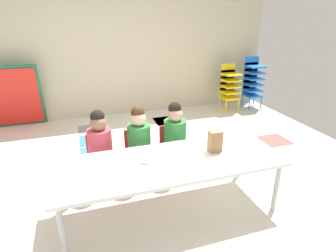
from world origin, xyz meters
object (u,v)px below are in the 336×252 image
(kid_chair_yellow_stack, at_px, (229,85))
(paper_plate_center_table, at_px, (108,179))
(paper_bag_brown, at_px, (215,141))
(kid_chair_blue_stack, at_px, (253,80))
(seated_child_near_camera, at_px, (100,142))
(folded_activity_table, at_px, (13,97))
(seated_child_middle_seat, at_px, (139,137))
(seated_child_far_right, at_px, (175,133))
(donut_powdered_on_plate, at_px, (145,161))
(craft_table, at_px, (170,164))
(paper_plate_near_edge, at_px, (145,163))

(kid_chair_yellow_stack, relative_size, paper_plate_center_table, 5.11)
(paper_bag_brown, bearing_deg, kid_chair_blue_stack, 49.89)
(kid_chair_blue_stack, bearing_deg, seated_child_near_camera, -148.31)
(folded_activity_table, bearing_deg, seated_child_near_camera, -62.22)
(seated_child_middle_seat, bearing_deg, folded_activity_table, 125.51)
(seated_child_near_camera, distance_m, paper_bag_brown, 1.23)
(seated_child_middle_seat, xyz_separation_m, folded_activity_table, (-1.64, 2.29, -0.02))
(seated_child_near_camera, bearing_deg, seated_child_middle_seat, 0.00)
(seated_child_far_right, bearing_deg, seated_child_near_camera, 180.00)
(seated_child_far_right, relative_size, donut_powdered_on_plate, 8.92)
(seated_child_near_camera, distance_m, donut_powdered_on_plate, 0.69)
(paper_bag_brown, bearing_deg, craft_table, -174.55)
(seated_child_far_right, xyz_separation_m, kid_chair_yellow_stack, (1.87, 2.01, -0.04))
(kid_chair_yellow_stack, relative_size, paper_bag_brown, 4.18)
(kid_chair_yellow_stack, bearing_deg, craft_table, -129.06)
(craft_table, height_order, folded_activity_table, folded_activity_table)
(seated_child_far_right, distance_m, paper_plate_center_table, 1.15)
(folded_activity_table, relative_size, paper_plate_center_table, 6.04)
(paper_plate_center_table, bearing_deg, paper_plate_near_edge, 25.21)
(craft_table, distance_m, kid_chair_yellow_stack, 3.39)
(kid_chair_blue_stack, xyz_separation_m, paper_plate_center_table, (-3.26, -2.78, -0.02))
(paper_bag_brown, bearing_deg, paper_plate_near_edge, -178.57)
(seated_child_far_right, relative_size, folded_activity_table, 0.84)
(folded_activity_table, bearing_deg, paper_bag_brown, -51.43)
(seated_child_middle_seat, distance_m, donut_powdered_on_plate, 0.60)
(seated_child_middle_seat, relative_size, paper_plate_near_edge, 5.10)
(seated_child_middle_seat, relative_size, kid_chair_yellow_stack, 1.00)
(seated_child_middle_seat, xyz_separation_m, paper_bag_brown, (0.65, -0.58, 0.11))
(seated_child_far_right, relative_size, kid_chair_yellow_stack, 1.00)
(craft_table, distance_m, seated_child_middle_seat, 0.64)
(paper_plate_near_edge, distance_m, donut_powdered_on_plate, 0.02)
(craft_table, distance_m, seated_child_far_right, 0.68)
(kid_chair_yellow_stack, height_order, folded_activity_table, folded_activity_table)
(seated_child_near_camera, height_order, paper_plate_near_edge, seated_child_near_camera)
(folded_activity_table, bearing_deg, kid_chair_blue_stack, -3.59)
(kid_chair_yellow_stack, xyz_separation_m, kid_chair_blue_stack, (0.53, 0.00, 0.06))
(seated_child_far_right, height_order, kid_chair_blue_stack, kid_chair_blue_stack)
(craft_table, bearing_deg, paper_plate_center_table, -166.53)
(seated_child_near_camera, distance_m, kid_chair_blue_stack, 3.83)
(kid_chair_blue_stack, relative_size, donut_powdered_on_plate, 10.11)
(kid_chair_yellow_stack, bearing_deg, paper_plate_center_table, -134.52)
(kid_chair_yellow_stack, height_order, paper_plate_near_edge, kid_chair_yellow_stack)
(craft_table, height_order, seated_child_near_camera, seated_child_near_camera)
(folded_activity_table, relative_size, paper_plate_near_edge, 6.04)
(seated_child_far_right, relative_size, paper_bag_brown, 4.17)
(kid_chair_blue_stack, xyz_separation_m, paper_bag_brown, (-2.18, -2.59, 0.09))
(folded_activity_table, distance_m, paper_plate_near_edge, 3.29)
(kid_chair_blue_stack, bearing_deg, paper_plate_center_table, -139.60)
(seated_child_far_right, xyz_separation_m, kid_chair_blue_stack, (2.40, 2.01, 0.02))
(seated_child_near_camera, relative_size, paper_bag_brown, 4.17)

